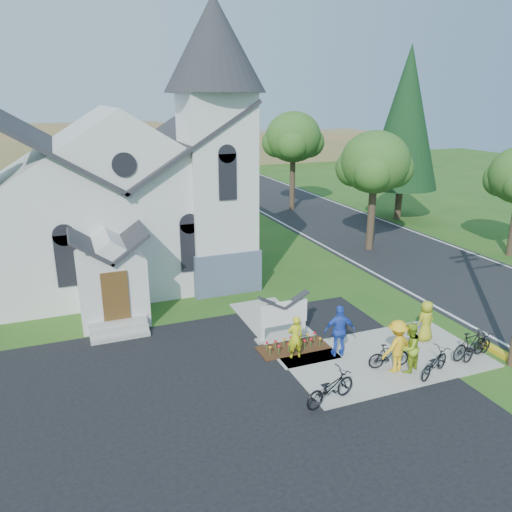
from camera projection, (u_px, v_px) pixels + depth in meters
name	position (u px, v px, depth m)	size (l,w,h in m)	color
ground	(355.00, 373.00, 16.67)	(120.00, 120.00, 0.00)	#265819
parking_lot	(157.00, 466.00, 12.46)	(20.00, 16.00, 0.02)	black
road	(363.00, 235.00, 33.45)	(8.00, 90.00, 0.02)	black
sidewalk	(384.00, 358.00, 17.62)	(7.00, 4.00, 0.05)	#ADA89C
church	(126.00, 174.00, 24.25)	(12.35, 12.00, 13.00)	white
church_sign	(284.00, 314.00, 18.78)	(2.20, 0.40, 1.70)	#ADA89C
flower_bed	(293.00, 348.00, 18.28)	(2.60, 1.10, 0.07)	#3B2410
tree_road_near	(375.00, 163.00, 28.69)	(4.00, 4.00, 7.05)	#3A2D20
tree_road_mid	(293.00, 138.00, 39.33)	(4.40, 4.40, 7.80)	#3A2D20
conifer	(406.00, 118.00, 35.60)	(5.20, 5.20, 12.40)	#3A2D20
distant_hills	(151.00, 149.00, 67.15)	(61.00, 10.00, 5.60)	olive
cyclist_0	(295.00, 337.00, 17.38)	(0.57, 0.37, 1.57)	#C6C717
bike_0	(330.00, 388.00, 14.86)	(0.66, 1.89, 0.99)	black
cyclist_1	(409.00, 347.00, 16.49)	(0.84, 0.65, 1.72)	#8FB522
bike_1	(389.00, 356.00, 16.82)	(0.42, 1.47, 0.88)	black
cyclist_2	(340.00, 331.00, 17.48)	(1.11, 0.46, 1.89)	blue
bike_2	(434.00, 363.00, 16.37)	(0.59, 1.69, 0.89)	black
cyclist_3	(397.00, 346.00, 16.47)	(1.18, 0.68, 1.83)	yellow
bike_3	(470.00, 345.00, 17.40)	(0.48, 1.71, 1.03)	black
cyclist_4	(426.00, 321.00, 18.61)	(0.77, 0.50, 1.59)	gold
bike_4	(477.00, 346.00, 17.46)	(0.58, 1.67, 0.88)	black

